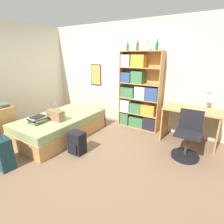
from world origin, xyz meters
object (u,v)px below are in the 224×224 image
at_px(book_stack_on_bed, 38,119).
at_px(bottle_brown, 137,46).
at_px(bottle_green, 128,47).
at_px(desk_chair, 187,143).
at_px(handbag, 56,115).
at_px(bottle_blue, 157,46).
at_px(desk, 190,120).
at_px(suitcase, 1,152).
at_px(bottle_clear, 148,47).
at_px(desk_lamp, 209,95).
at_px(backpack, 77,143).
at_px(bookcase, 138,96).
at_px(bed, 62,125).
at_px(magazine_pile_on_dresser, 1,106).
at_px(dresser, 1,123).

height_order(book_stack_on_bed, bottle_brown, bottle_brown).
distance_m(bottle_green, desk_chair, 2.53).
xyz_separation_m(handbag, bottle_green, (0.83, 1.63, 1.38)).
bearing_deg(bottle_blue, bottle_brown, 178.15).
bearing_deg(desk_chair, desk, 96.87).
height_order(suitcase, bottle_clear, bottle_clear).
relative_size(suitcase, bottle_blue, 2.93).
relative_size(suitcase, desk_chair, 0.77).
distance_m(handbag, desk_lamp, 3.11).
bearing_deg(desk_lamp, backpack, -140.58).
bearing_deg(bookcase, bottle_blue, -3.45).
bearing_deg(bed, magazine_pile_on_dresser, -139.41).
bearing_deg(desk, backpack, -136.52).
height_order(bottle_blue, backpack, bottle_blue).
height_order(bed, bottle_green, bottle_green).
bearing_deg(bottle_clear, desk_lamp, -7.62).
distance_m(book_stack_on_bed, desk_chair, 2.97).
height_order(bookcase, bottle_blue, bottle_blue).
bearing_deg(bed, bottle_brown, 48.51).
height_order(handbag, magazine_pile_on_dresser, handbag).
bearing_deg(magazine_pile_on_dresser, desk_chair, 21.39).
xyz_separation_m(suitcase, bottle_clear, (1.38, 2.80, 1.71)).
bearing_deg(desk_lamp, suitcase, -136.44).
bearing_deg(bottle_green, desk, -5.66).
distance_m(dresser, magazine_pile_on_dresser, 0.40).
distance_m(suitcase, desk_chair, 3.25).
bearing_deg(dresser, bottle_green, 48.94).
bearing_deg(bottle_brown, magazine_pile_on_dresser, -134.66).
bearing_deg(bottle_green, bookcase, -0.99).
xyz_separation_m(magazine_pile_on_dresser, desk, (3.51, 2.03, -0.26)).
xyz_separation_m(suitcase, bookcase, (1.20, 2.78, 0.56)).
bearing_deg(bookcase, bottle_clear, 6.50).
height_order(dresser, bottle_brown, bottle_brown).
xyz_separation_m(handbag, suitcase, (-0.05, -1.15, -0.32)).
bearing_deg(bottle_brown, bottle_clear, 6.75).
height_order(book_stack_on_bed, bookcase, bookcase).
relative_size(magazine_pile_on_dresser, bookcase, 0.17).
distance_m(book_stack_on_bed, desk_lamp, 3.44).
height_order(handbag, bookcase, bookcase).
bearing_deg(desk_lamp, book_stack_on_bed, -148.74).
distance_m(bed, magazine_pile_on_dresser, 1.34).
distance_m(magazine_pile_on_dresser, bottle_clear, 3.48).
bearing_deg(desk_lamp, bottle_clear, 172.38).
xyz_separation_m(bed, magazine_pile_on_dresser, (-0.93, -0.80, 0.53)).
bearing_deg(bottle_green, book_stack_on_bed, -118.10).
bearing_deg(bottle_green, bottle_blue, -2.34).
bearing_deg(bottle_brown, bottle_green, 176.80).
relative_size(bed, suitcase, 2.99).
xyz_separation_m(bed, bottle_brown, (1.22, 1.38, 1.76)).
bearing_deg(desk, bookcase, 173.15).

